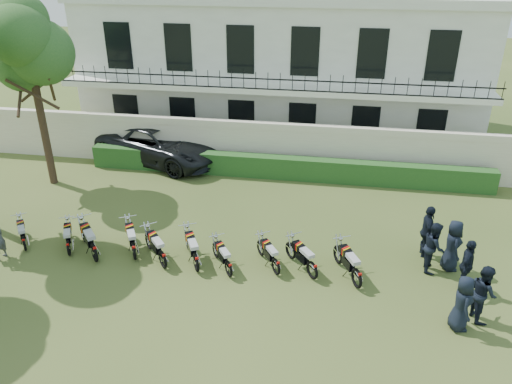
% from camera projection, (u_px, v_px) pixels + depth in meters
% --- Properties ---
extents(ground, '(100.00, 100.00, 0.00)m').
position_uv_depth(ground, '(228.00, 266.00, 16.32)').
color(ground, '#3B4E1F').
rests_on(ground, ground).
extents(perimeter_wall, '(30.00, 0.35, 2.30)m').
position_uv_depth(perimeter_wall, '(265.00, 146.00, 22.88)').
color(perimeter_wall, '#ECE1C6').
rests_on(perimeter_wall, ground).
extents(hedge, '(18.00, 0.60, 1.00)m').
position_uv_depth(hedge, '(284.00, 168.00, 22.32)').
color(hedge, '#19481C').
rests_on(hedge, ground).
extents(building, '(20.40, 9.60, 7.40)m').
position_uv_depth(building, '(282.00, 63.00, 27.03)').
color(building, white).
rests_on(building, ground).
extents(tree_west_near, '(3.40, 3.20, 7.90)m').
position_uv_depth(tree_west_near, '(28.00, 46.00, 19.49)').
color(tree_west_near, '#473323').
rests_on(tree_west_near, ground).
extents(motorcycle_0, '(1.06, 1.40, 0.92)m').
position_uv_depth(motorcycle_0, '(24.00, 240.00, 16.94)').
color(motorcycle_0, black).
rests_on(motorcycle_0, ground).
extents(motorcycle_1, '(0.86, 1.56, 0.93)m').
position_uv_depth(motorcycle_1, '(68.00, 245.00, 16.68)').
color(motorcycle_1, black).
rests_on(motorcycle_1, ground).
extents(motorcycle_2, '(1.42, 1.63, 1.13)m').
position_uv_depth(motorcycle_2, '(94.00, 248.00, 16.31)').
color(motorcycle_2, black).
rests_on(motorcycle_2, ground).
extents(motorcycle_3, '(1.01, 1.70, 1.03)m').
position_uv_depth(motorcycle_3, '(134.00, 247.00, 16.44)').
color(motorcycle_3, black).
rests_on(motorcycle_3, ground).
extents(motorcycle_4, '(1.32, 1.54, 1.05)m').
position_uv_depth(motorcycle_4, '(162.00, 255.00, 15.99)').
color(motorcycle_4, black).
rests_on(motorcycle_4, ground).
extents(motorcycle_5, '(1.02, 1.78, 1.07)m').
position_uv_depth(motorcycle_5, '(196.00, 258.00, 15.83)').
color(motorcycle_5, black).
rests_on(motorcycle_5, ground).
extents(motorcycle_6, '(1.03, 1.49, 0.94)m').
position_uv_depth(motorcycle_6, '(229.00, 265.00, 15.60)').
color(motorcycle_6, black).
rests_on(motorcycle_6, ground).
extents(motorcycle_7, '(1.01, 1.51, 0.95)m').
position_uv_depth(motorcycle_7, '(276.00, 263.00, 15.70)').
color(motorcycle_7, black).
rests_on(motorcycle_7, ground).
extents(motorcycle_8, '(1.22, 1.54, 1.02)m').
position_uv_depth(motorcycle_8, '(312.00, 266.00, 15.48)').
color(motorcycle_8, black).
rests_on(motorcycle_8, ground).
extents(motorcycle_9, '(0.99, 1.84, 1.08)m').
position_uv_depth(motorcycle_9, '(357.00, 274.00, 15.06)').
color(motorcycle_9, black).
rests_on(motorcycle_9, ground).
extents(suv, '(6.94, 4.84, 1.76)m').
position_uv_depth(suv, '(160.00, 144.00, 23.92)').
color(suv, black).
rests_on(suv, ground).
extents(officer_0, '(0.62, 0.86, 1.65)m').
position_uv_depth(officer_0, '(462.00, 303.00, 13.32)').
color(officer_0, black).
rests_on(officer_0, ground).
extents(officer_1, '(0.80, 0.94, 1.71)m').
position_uv_depth(officer_1, '(483.00, 293.00, 13.68)').
color(officer_1, black).
rests_on(officer_1, ground).
extents(officer_2, '(0.72, 1.08, 1.70)m').
position_uv_depth(officer_2, '(467.00, 265.00, 14.85)').
color(officer_2, black).
rests_on(officer_2, ground).
extents(officer_3, '(0.63, 0.90, 1.74)m').
position_uv_depth(officer_3, '(452.00, 245.00, 15.82)').
color(officer_3, black).
rests_on(officer_3, ground).
extents(officer_4, '(0.69, 0.86, 1.70)m').
position_uv_depth(officer_4, '(434.00, 247.00, 15.79)').
color(officer_4, black).
rests_on(officer_4, ground).
extents(officer_5, '(0.47, 1.09, 1.85)m').
position_uv_depth(officer_5, '(427.00, 232.00, 16.49)').
color(officer_5, black).
rests_on(officer_5, ground).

